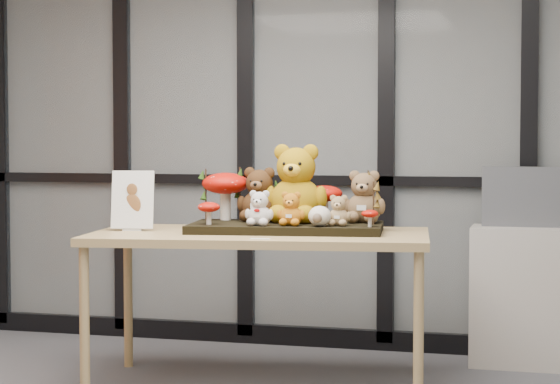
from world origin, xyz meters
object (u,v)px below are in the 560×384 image
(display_table, at_px, (260,245))
(mushroom_back_left, at_px, (226,194))
(mushroom_back_right, at_px, (324,202))
(monitor, at_px, (525,197))
(bear_white_bow, at_px, (260,206))
(mushroom_front_right, at_px, (370,217))
(diorama_tray, at_px, (286,228))
(bear_beige_small, at_px, (339,209))
(bear_pooh_yellow, at_px, (296,179))
(bear_brown_medium, at_px, (260,192))
(mushroom_front_left, at_px, (209,212))
(plush_cream_hedgehog, at_px, (320,215))
(bear_small_yellow, at_px, (291,207))
(sign_holder, at_px, (133,202))
(bear_tan_back, at_px, (364,194))
(cabinet, at_px, (524,296))

(display_table, relative_size, mushroom_back_left, 6.42)
(mushroom_back_right, bearing_deg, monitor, 32.39)
(bear_white_bow, bearing_deg, mushroom_front_right, -1.10)
(mushroom_back_right, bearing_deg, diorama_tray, -133.72)
(bear_beige_small, bearing_deg, diorama_tray, 158.70)
(bear_pooh_yellow, relative_size, mushroom_back_right, 2.13)
(bear_brown_medium, relative_size, mushroom_back_right, 1.49)
(mushroom_front_left, bearing_deg, diorama_tray, 24.79)
(bear_brown_medium, bearing_deg, plush_cream_hedgehog, -38.53)
(bear_small_yellow, height_order, monitor, monitor)
(bear_brown_medium, xyz_separation_m, plush_cream_hedgehog, (0.39, -0.23, -0.10))
(bear_beige_small, xyz_separation_m, mushroom_front_right, (0.17, -0.02, -0.04))
(bear_beige_small, height_order, sign_holder, sign_holder)
(bear_small_yellow, relative_size, plush_cream_hedgehog, 1.66)
(bear_beige_small, relative_size, plush_cream_hedgehog, 1.51)
(bear_tan_back, distance_m, bear_white_bow, 0.59)
(bear_brown_medium, xyz_separation_m, bear_tan_back, (0.56, 0.06, -0.01))
(mushroom_back_left, distance_m, mushroom_front_left, 0.31)
(sign_holder, bearing_deg, plush_cream_hedgehog, -11.58)
(diorama_tray, relative_size, mushroom_back_right, 4.67)
(mushroom_back_left, relative_size, mushroom_front_left, 2.22)
(bear_tan_back, relative_size, cabinet, 0.38)
(bear_pooh_yellow, distance_m, bear_small_yellow, 0.27)
(bear_tan_back, xyz_separation_m, mushroom_front_right, (0.08, -0.26, -0.10))
(mushroom_back_right, distance_m, mushroom_front_right, 0.41)
(diorama_tray, bearing_deg, monitor, 27.32)
(plush_cream_hedgehog, xyz_separation_m, cabinet, (0.99, 0.95, -0.52))
(plush_cream_hedgehog, bearing_deg, mushroom_back_left, 148.73)
(bear_brown_medium, distance_m, bear_beige_small, 0.51)
(bear_tan_back, distance_m, bear_small_yellow, 0.44)
(mushroom_back_right, bearing_deg, plush_cream_hedgehog, -81.97)
(bear_tan_back, bearing_deg, mushroom_back_right, 169.03)
(bear_tan_back, bearing_deg, mushroom_back_left, 175.00)
(bear_tan_back, relative_size, bear_small_yellow, 1.59)
(bear_white_bow, height_order, plush_cream_hedgehog, bear_white_bow)
(cabinet, bearing_deg, display_table, -145.96)
(sign_holder, bearing_deg, bear_beige_small, -8.67)
(bear_small_yellow, height_order, mushroom_back_left, mushroom_back_left)
(bear_pooh_yellow, distance_m, sign_holder, 0.88)
(mushroom_back_right, distance_m, sign_holder, 1.03)
(monitor, bearing_deg, bear_brown_medium, -152.13)
(diorama_tray, relative_size, mushroom_front_left, 7.76)
(sign_holder, distance_m, monitor, 2.24)
(diorama_tray, distance_m, mushroom_back_right, 0.27)
(cabinet, bearing_deg, sign_holder, -154.41)
(bear_small_yellow, relative_size, bear_white_bow, 0.96)
(diorama_tray, relative_size, monitor, 2.05)
(mushroom_back_left, height_order, monitor, mushroom_back_left)
(diorama_tray, xyz_separation_m, mushroom_back_left, (-0.38, 0.13, 0.17))
(bear_tan_back, xyz_separation_m, bear_white_bow, (-0.49, -0.32, -0.05))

